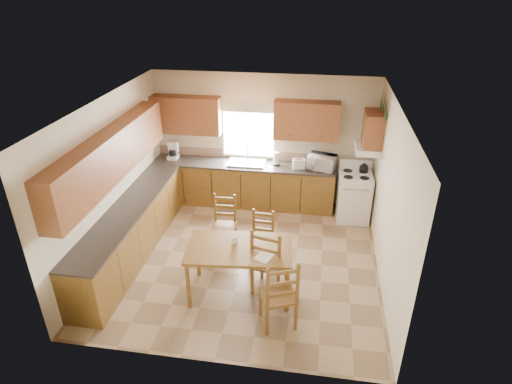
# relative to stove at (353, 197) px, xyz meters

# --- Properties ---
(floor) EXTENTS (4.50, 4.50, 0.00)m
(floor) POSITION_rel_stove_xyz_m (-1.88, -1.69, -0.47)
(floor) COLOR #917859
(floor) RESTS_ON ground
(ceiling) EXTENTS (4.50, 4.50, 0.00)m
(ceiling) POSITION_rel_stove_xyz_m (-1.88, -1.69, 2.23)
(ceiling) COLOR brown
(ceiling) RESTS_ON floor
(wall_left) EXTENTS (4.50, 4.50, 0.00)m
(wall_left) POSITION_rel_stove_xyz_m (-4.13, -1.69, 0.88)
(wall_left) COLOR beige
(wall_left) RESTS_ON floor
(wall_right) EXTENTS (4.50, 4.50, 0.00)m
(wall_right) POSITION_rel_stove_xyz_m (0.37, -1.69, 0.88)
(wall_right) COLOR beige
(wall_right) RESTS_ON floor
(wall_back) EXTENTS (4.50, 4.50, 0.00)m
(wall_back) POSITION_rel_stove_xyz_m (-1.88, 0.56, 0.88)
(wall_back) COLOR beige
(wall_back) RESTS_ON floor
(wall_front) EXTENTS (4.50, 4.50, 0.00)m
(wall_front) POSITION_rel_stove_xyz_m (-1.88, -3.94, 0.88)
(wall_front) COLOR beige
(wall_front) RESTS_ON floor
(lower_cab_back) EXTENTS (3.75, 0.60, 0.88)m
(lower_cab_back) POSITION_rel_stove_xyz_m (-2.25, 0.26, -0.03)
(lower_cab_back) COLOR brown
(lower_cab_back) RESTS_ON floor
(lower_cab_left) EXTENTS (0.60, 3.60, 0.88)m
(lower_cab_left) POSITION_rel_stove_xyz_m (-3.83, -1.84, -0.03)
(lower_cab_left) COLOR brown
(lower_cab_left) RESTS_ON floor
(counter_back) EXTENTS (3.75, 0.63, 0.04)m
(counter_back) POSITION_rel_stove_xyz_m (-2.25, 0.26, 0.43)
(counter_back) COLOR #36302C
(counter_back) RESTS_ON lower_cab_back
(counter_left) EXTENTS (0.63, 3.60, 0.04)m
(counter_left) POSITION_rel_stove_xyz_m (-3.83, -1.84, 0.43)
(counter_left) COLOR #36302C
(counter_left) RESTS_ON lower_cab_left
(backsplash) EXTENTS (3.75, 0.01, 0.18)m
(backsplash) POSITION_rel_stove_xyz_m (-2.25, 0.55, 0.54)
(backsplash) COLOR #876C5A
(backsplash) RESTS_ON counter_back
(upper_cab_back_left) EXTENTS (1.41, 0.33, 0.75)m
(upper_cab_back_left) POSITION_rel_stove_xyz_m (-3.43, 0.40, 1.39)
(upper_cab_back_left) COLOR brown
(upper_cab_back_left) RESTS_ON wall_back
(upper_cab_back_right) EXTENTS (1.25, 0.33, 0.75)m
(upper_cab_back_right) POSITION_rel_stove_xyz_m (-1.02, 0.40, 1.39)
(upper_cab_back_right) COLOR brown
(upper_cab_back_right) RESTS_ON wall_back
(upper_cab_left) EXTENTS (0.33, 3.60, 0.75)m
(upper_cab_left) POSITION_rel_stove_xyz_m (-3.96, -1.84, 1.39)
(upper_cab_left) COLOR brown
(upper_cab_left) RESTS_ON wall_left
(upper_cab_stove) EXTENTS (0.33, 0.62, 0.62)m
(upper_cab_stove) POSITION_rel_stove_xyz_m (0.20, -0.04, 1.43)
(upper_cab_stove) COLOR brown
(upper_cab_stove) RESTS_ON wall_right
(range_hood) EXTENTS (0.44, 0.62, 0.12)m
(range_hood) POSITION_rel_stove_xyz_m (0.15, -0.04, 1.05)
(range_hood) COLOR silver
(range_hood) RESTS_ON wall_right
(window_frame) EXTENTS (1.13, 0.02, 1.18)m
(window_frame) POSITION_rel_stove_xyz_m (-2.18, 0.53, 1.08)
(window_frame) COLOR silver
(window_frame) RESTS_ON wall_back
(window_pane) EXTENTS (1.05, 0.01, 1.10)m
(window_pane) POSITION_rel_stove_xyz_m (-2.18, 0.53, 1.08)
(window_pane) COLOR white
(window_pane) RESTS_ON wall_back
(window_valance) EXTENTS (1.19, 0.01, 0.24)m
(window_valance) POSITION_rel_stove_xyz_m (-2.18, 0.50, 1.58)
(window_valance) COLOR #5D7D4B
(window_valance) RESTS_ON wall_back
(sink_basin) EXTENTS (0.75, 0.45, 0.04)m
(sink_basin) POSITION_rel_stove_xyz_m (-2.18, 0.26, 0.47)
(sink_basin) COLOR silver
(sink_basin) RESTS_ON counter_back
(pine_decal_a) EXTENTS (0.22, 0.22, 0.36)m
(pine_decal_a) POSITION_rel_stove_xyz_m (0.33, -0.36, 1.91)
(pine_decal_a) COLOR #194020
(pine_decal_a) RESTS_ON wall_right
(pine_decal_b) EXTENTS (0.22, 0.22, 0.36)m
(pine_decal_b) POSITION_rel_stove_xyz_m (0.33, -0.04, 1.95)
(pine_decal_b) COLOR #194020
(pine_decal_b) RESTS_ON wall_right
(pine_decal_c) EXTENTS (0.22, 0.22, 0.36)m
(pine_decal_c) POSITION_rel_stove_xyz_m (0.33, 0.28, 1.91)
(pine_decal_c) COLOR #194020
(pine_decal_c) RESTS_ON wall_right
(stove) EXTENTS (0.65, 0.67, 0.94)m
(stove) POSITION_rel_stove_xyz_m (0.00, 0.00, 0.00)
(stove) COLOR silver
(stove) RESTS_ON floor
(coffeemaker) EXTENTS (0.28, 0.31, 0.36)m
(coffeemaker) POSITION_rel_stove_xyz_m (-3.75, 0.31, 0.63)
(coffeemaker) COLOR silver
(coffeemaker) RESTS_ON counter_back
(paper_towel) EXTENTS (0.12, 0.12, 0.27)m
(paper_towel) POSITION_rel_stove_xyz_m (-1.58, 0.31, 0.59)
(paper_towel) COLOR white
(paper_towel) RESTS_ON counter_back
(toaster) EXTENTS (0.27, 0.20, 0.19)m
(toaster) POSITION_rel_stove_xyz_m (-1.12, 0.21, 0.55)
(toaster) COLOR silver
(toaster) RESTS_ON counter_back
(microwave) EXTENTS (0.57, 0.48, 0.30)m
(microwave) POSITION_rel_stove_xyz_m (-0.66, 0.24, 0.60)
(microwave) COLOR silver
(microwave) RESTS_ON counter_back
(dining_table) EXTENTS (1.62, 1.03, 0.83)m
(dining_table) POSITION_rel_stove_xyz_m (-1.80, -2.56, -0.06)
(dining_table) COLOR brown
(dining_table) RESTS_ON floor
(chair_near_left) EXTENTS (0.58, 0.56, 1.15)m
(chair_near_left) POSITION_rel_stove_xyz_m (-1.35, -2.43, 0.11)
(chair_near_left) COLOR brown
(chair_near_left) RESTS_ON floor
(chair_near_right) EXTENTS (0.60, 0.58, 1.11)m
(chair_near_right) POSITION_rel_stove_xyz_m (-1.15, -3.11, 0.08)
(chair_near_right) COLOR brown
(chair_near_right) RESTS_ON floor
(chair_far_left) EXTENTS (0.42, 0.40, 0.98)m
(chair_far_left) POSITION_rel_stove_xyz_m (-2.31, -1.41, 0.02)
(chair_far_left) COLOR brown
(chair_far_left) RESTS_ON floor
(chair_far_right) EXTENTS (0.41, 0.39, 0.92)m
(chair_far_right) POSITION_rel_stove_xyz_m (-1.58, -1.75, -0.01)
(chair_far_right) COLOR brown
(chair_far_right) RESTS_ON floor
(table_paper) EXTENTS (0.31, 0.35, 0.00)m
(table_paper) POSITION_rel_stove_xyz_m (-1.40, -2.72, 0.36)
(table_paper) COLOR white
(table_paper) RESTS_ON dining_table
(table_card) EXTENTS (0.08, 0.05, 0.11)m
(table_card) POSITION_rel_stove_xyz_m (-1.89, -2.47, 0.41)
(table_card) COLOR white
(table_card) RESTS_ON dining_table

